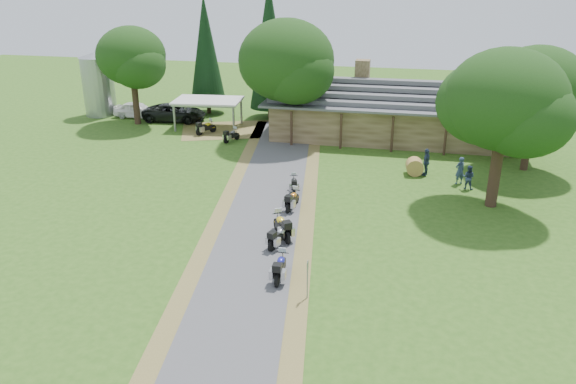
% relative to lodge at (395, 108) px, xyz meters
% --- Properties ---
extents(ground, '(120.00, 120.00, 0.00)m').
position_rel_lodge_xyz_m(ground, '(-6.00, -24.00, -2.45)').
color(ground, '#305818').
rests_on(ground, ground).
extents(driveway, '(51.95, 51.95, 0.00)m').
position_rel_lodge_xyz_m(driveway, '(-6.50, -20.00, -2.45)').
color(driveway, '#48484B').
rests_on(driveway, ground).
extents(lodge, '(21.40, 9.40, 4.90)m').
position_rel_lodge_xyz_m(lodge, '(0.00, 0.00, 0.00)').
color(lodge, brown).
rests_on(lodge, ground).
extents(silo, '(3.06, 3.06, 6.03)m').
position_rel_lodge_xyz_m(silo, '(-28.31, 1.58, 0.56)').
color(silo, gray).
rests_on(silo, ground).
extents(carport, '(6.20, 4.44, 2.54)m').
position_rel_lodge_xyz_m(carport, '(-16.42, -0.61, -1.18)').
color(carport, silver).
rests_on(carport, ground).
extents(car_white_sedan, '(2.45, 5.73, 1.90)m').
position_rel_lodge_xyz_m(car_white_sedan, '(-24.36, 1.31, -1.50)').
color(car_white_sedan, white).
rests_on(car_white_sedan, ground).
extents(car_dark_suv, '(3.13, 6.50, 2.42)m').
position_rel_lodge_xyz_m(car_dark_suv, '(-20.36, 0.89, -1.24)').
color(car_dark_suv, black).
rests_on(car_dark_suv, ground).
extents(motorcycle_row_a, '(0.68, 1.91, 1.29)m').
position_rel_lodge_xyz_m(motorcycle_row_a, '(-4.14, -25.19, -1.81)').
color(motorcycle_row_a, navy).
rests_on(motorcycle_row_a, ground).
extents(motorcycle_row_b, '(1.14, 1.86, 1.21)m').
position_rel_lodge_xyz_m(motorcycle_row_b, '(-4.92, -22.02, -1.85)').
color(motorcycle_row_b, '#ADB0B5').
rests_on(motorcycle_row_b, ground).
extents(motorcycle_row_c, '(1.67, 2.12, 1.42)m').
position_rel_lodge_xyz_m(motorcycle_row_c, '(-5.03, -20.99, -1.74)').
color(motorcycle_row_c, yellow).
rests_on(motorcycle_row_c, ground).
extents(motorcycle_row_d, '(0.83, 1.88, 1.24)m').
position_rel_lodge_xyz_m(motorcycle_row_d, '(-5.26, -17.12, -1.83)').
color(motorcycle_row_d, orange).
rests_on(motorcycle_row_d, ground).
extents(motorcycle_row_e, '(0.90, 1.74, 1.14)m').
position_rel_lodge_xyz_m(motorcycle_row_e, '(-5.73, -14.41, -1.88)').
color(motorcycle_row_e, black).
rests_on(motorcycle_row_e, ground).
extents(motorcycle_carport_a, '(1.53, 1.90, 1.28)m').
position_rel_lodge_xyz_m(motorcycle_carport_a, '(-15.93, -2.72, -1.81)').
color(motorcycle_carport_a, gold).
rests_on(motorcycle_carport_a, ground).
extents(motorcycle_carport_b, '(1.19, 1.76, 1.15)m').
position_rel_lodge_xyz_m(motorcycle_carport_b, '(-13.08, -4.43, -1.87)').
color(motorcycle_carport_b, slate).
rests_on(motorcycle_carport_b, ground).
extents(person_a, '(0.77, 0.71, 2.19)m').
position_rel_lodge_xyz_m(person_a, '(4.71, -10.67, -1.35)').
color(person_a, navy).
rests_on(person_a, ground).
extents(person_b, '(0.63, 0.53, 1.89)m').
position_rel_lodge_xyz_m(person_b, '(5.20, -11.52, -1.51)').
color(person_b, navy).
rests_on(person_b, ground).
extents(person_c, '(0.63, 0.74, 2.24)m').
position_rel_lodge_xyz_m(person_c, '(2.56, -9.39, -1.33)').
color(person_c, navy).
rests_on(person_c, ground).
extents(hay_bale, '(1.27, 1.18, 1.17)m').
position_rel_lodge_xyz_m(hay_bale, '(1.79, -9.45, -1.87)').
color(hay_bale, olive).
rests_on(hay_bale, ground).
extents(sign_post, '(0.33, 0.06, 1.83)m').
position_rel_lodge_xyz_m(sign_post, '(-2.62, -26.60, -1.53)').
color(sign_post, gray).
rests_on(sign_post, ground).
extents(oak_lodge_left, '(7.67, 7.67, 10.63)m').
position_rel_lodge_xyz_m(oak_lodge_left, '(-8.73, -3.04, 2.87)').
color(oak_lodge_left, '#193610').
rests_on(oak_lodge_left, ground).
extents(oak_lodge_right, '(6.65, 6.65, 9.47)m').
position_rel_lodge_xyz_m(oak_lodge_right, '(9.45, -6.71, 2.29)').
color(oak_lodge_right, '#193610').
rests_on(oak_lodge_right, ground).
extents(oak_driveway, '(6.84, 6.84, 10.48)m').
position_rel_lodge_xyz_m(oak_driveway, '(6.38, -14.11, 2.79)').
color(oak_driveway, '#193610').
rests_on(oak_driveway, ground).
extents(oak_silo, '(6.09, 6.09, 9.99)m').
position_rel_lodge_xyz_m(oak_silo, '(-23.30, -0.82, 2.54)').
color(oak_silo, '#193610').
rests_on(oak_silo, ground).
extents(cedar_near, '(3.82, 3.82, 12.71)m').
position_rel_lodge_xyz_m(cedar_near, '(-11.91, 4.16, 3.91)').
color(cedar_near, black).
rests_on(cedar_near, ground).
extents(cedar_far, '(3.51, 3.51, 11.28)m').
position_rel_lodge_xyz_m(cedar_far, '(-18.27, 4.53, 3.19)').
color(cedar_far, black).
rests_on(cedar_far, ground).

